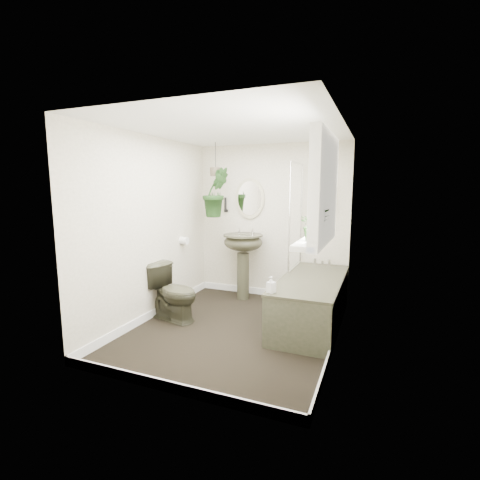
% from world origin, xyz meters
% --- Properties ---
extents(floor, '(2.30, 2.80, 0.02)m').
position_xyz_m(floor, '(0.00, 0.00, -0.01)').
color(floor, black).
rests_on(floor, ground).
extents(ceiling, '(2.30, 2.80, 0.02)m').
position_xyz_m(ceiling, '(0.00, 0.00, 2.31)').
color(ceiling, white).
rests_on(ceiling, ground).
extents(wall_back, '(2.30, 0.02, 2.30)m').
position_xyz_m(wall_back, '(0.00, 1.41, 1.15)').
color(wall_back, beige).
rests_on(wall_back, ground).
extents(wall_front, '(2.30, 0.02, 2.30)m').
position_xyz_m(wall_front, '(0.00, -1.41, 1.15)').
color(wall_front, beige).
rests_on(wall_front, ground).
extents(wall_left, '(0.02, 2.80, 2.30)m').
position_xyz_m(wall_left, '(-1.16, 0.00, 1.15)').
color(wall_left, beige).
rests_on(wall_left, ground).
extents(wall_right, '(0.02, 2.80, 2.30)m').
position_xyz_m(wall_right, '(1.16, 0.00, 1.15)').
color(wall_right, beige).
rests_on(wall_right, ground).
extents(skirting, '(2.30, 2.80, 0.10)m').
position_xyz_m(skirting, '(0.00, 0.00, 0.05)').
color(skirting, white).
rests_on(skirting, floor).
extents(bathtub, '(0.72, 1.72, 0.58)m').
position_xyz_m(bathtub, '(0.80, 0.50, 0.29)').
color(bathtub, '#333223').
rests_on(bathtub, floor).
extents(bath_screen, '(0.04, 0.72, 1.40)m').
position_xyz_m(bath_screen, '(0.47, 0.99, 1.28)').
color(bath_screen, silver).
rests_on(bath_screen, bathtub).
extents(shower_box, '(0.20, 0.10, 0.35)m').
position_xyz_m(shower_box, '(0.80, 1.34, 1.55)').
color(shower_box, white).
rests_on(shower_box, wall_back).
extents(oval_mirror, '(0.46, 0.03, 0.62)m').
position_xyz_m(oval_mirror, '(-0.33, 1.37, 1.50)').
color(oval_mirror, '#B8B18B').
rests_on(oval_mirror, wall_back).
extents(wall_sconce, '(0.04, 0.04, 0.22)m').
position_xyz_m(wall_sconce, '(-0.73, 1.36, 1.40)').
color(wall_sconce, black).
rests_on(wall_sconce, wall_back).
extents(toilet_roll_holder, '(0.11, 0.11, 0.11)m').
position_xyz_m(toilet_roll_holder, '(-1.10, 0.70, 0.90)').
color(toilet_roll_holder, white).
rests_on(toilet_roll_holder, wall_left).
extents(window_recess, '(0.08, 1.00, 0.90)m').
position_xyz_m(window_recess, '(1.09, -0.70, 1.65)').
color(window_recess, white).
rests_on(window_recess, wall_right).
extents(window_sill, '(0.18, 1.00, 0.04)m').
position_xyz_m(window_sill, '(1.02, -0.70, 1.23)').
color(window_sill, white).
rests_on(window_sill, wall_right).
extents(window_blinds, '(0.01, 0.86, 0.76)m').
position_xyz_m(window_blinds, '(1.04, -0.70, 1.65)').
color(window_blinds, white).
rests_on(window_blinds, wall_right).
extents(toilet, '(0.77, 0.55, 0.71)m').
position_xyz_m(toilet, '(-0.85, -0.00, 0.36)').
color(toilet, '#333223').
rests_on(toilet, floor).
extents(pedestal_sink, '(0.59, 0.51, 0.99)m').
position_xyz_m(pedestal_sink, '(-0.33, 1.10, 0.49)').
color(pedestal_sink, '#333223').
rests_on(pedestal_sink, floor).
extents(sill_plant, '(0.29, 0.28, 0.26)m').
position_xyz_m(sill_plant, '(1.05, -0.90, 1.38)').
color(sill_plant, black).
rests_on(sill_plant, window_sill).
extents(hanging_plant, '(0.50, 0.50, 0.71)m').
position_xyz_m(hanging_plant, '(-0.70, 0.95, 1.59)').
color(hanging_plant, black).
rests_on(hanging_plant, ceiling).
extents(soap_bottle, '(0.10, 0.10, 0.17)m').
position_xyz_m(soap_bottle, '(0.51, -0.25, 0.67)').
color(soap_bottle, black).
rests_on(soap_bottle, bathtub).
extents(hanging_pot, '(0.16, 0.16, 0.12)m').
position_xyz_m(hanging_pot, '(-0.70, 0.95, 1.89)').
color(hanging_pot, '#42392A').
rests_on(hanging_pot, ceiling).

